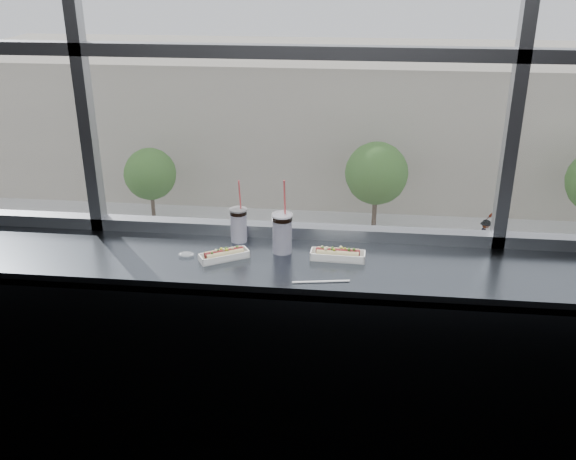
# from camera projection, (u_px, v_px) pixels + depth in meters

# --- Properties ---
(wall_back_lower) EXTENTS (6.00, 0.00, 6.00)m
(wall_back_lower) POSITION_uv_depth(u_px,v_px,m) (292.00, 330.00, 3.44)
(wall_back_lower) COLOR black
(wall_back_lower) RESTS_ON ground
(counter) EXTENTS (6.00, 0.55, 0.06)m
(counter) POSITION_uv_depth(u_px,v_px,m) (285.00, 265.00, 2.98)
(counter) COLOR #555C65
(counter) RESTS_ON ground
(counter_fascia) EXTENTS (6.00, 0.04, 1.04)m
(counter_fascia) POSITION_uv_depth(u_px,v_px,m) (279.00, 391.00, 2.95)
(counter_fascia) COLOR #555C65
(counter_fascia) RESTS_ON ground
(hotdog_tray_left) EXTENTS (0.24, 0.18, 0.06)m
(hotdog_tray_left) POSITION_uv_depth(u_px,v_px,m) (224.00, 255.00, 2.96)
(hotdog_tray_left) COLOR white
(hotdog_tray_left) RESTS_ON counter
(hotdog_tray_right) EXTENTS (0.25, 0.09, 0.06)m
(hotdog_tray_right) POSITION_uv_depth(u_px,v_px,m) (338.00, 254.00, 2.96)
(hotdog_tray_right) COLOR white
(hotdog_tray_right) RESTS_ON counter
(soda_cup_left) EXTENTS (0.09, 0.09, 0.32)m
(soda_cup_left) POSITION_uv_depth(u_px,v_px,m) (239.00, 223.00, 3.13)
(soda_cup_left) COLOR white
(soda_cup_left) RESTS_ON counter
(soda_cup_right) EXTENTS (0.10, 0.10, 0.37)m
(soda_cup_right) POSITION_uv_depth(u_px,v_px,m) (282.00, 231.00, 3.00)
(soda_cup_right) COLOR white
(soda_cup_right) RESTS_ON counter
(loose_straw) EXTENTS (0.25, 0.05, 0.01)m
(loose_straw) POSITION_uv_depth(u_px,v_px,m) (321.00, 282.00, 2.76)
(loose_straw) COLOR white
(loose_straw) RESTS_ON counter
(wrapper) EXTENTS (0.09, 0.06, 0.02)m
(wrapper) POSITION_uv_depth(u_px,v_px,m) (186.00, 254.00, 3.00)
(wrapper) COLOR silver
(wrapper) RESTS_ON counter
(plaza_ground) EXTENTS (120.00, 120.00, 0.00)m
(plaza_ground) POSITION_uv_depth(u_px,v_px,m) (354.00, 151.00, 47.71)
(plaza_ground) COLOR silver
(plaza_ground) RESTS_ON ground
(street_asphalt) EXTENTS (80.00, 10.00, 0.06)m
(street_asphalt) POSITION_uv_depth(u_px,v_px,m) (343.00, 311.00, 26.24)
(street_asphalt) COLOR black
(street_asphalt) RESTS_ON plaza_ground
(far_sidewalk) EXTENTS (80.00, 6.00, 0.04)m
(far_sidewalk) POSITION_uv_depth(u_px,v_px,m) (349.00, 233.00, 33.55)
(far_sidewalk) COLOR silver
(far_sidewalk) RESTS_ON plaza_ground
(far_building) EXTENTS (50.00, 14.00, 8.00)m
(far_building) POSITION_uv_depth(u_px,v_px,m) (355.00, 115.00, 41.12)
(far_building) COLOR #B0A897
(far_building) RESTS_ON plaza_ground
(car_far_a) EXTENTS (2.57, 5.61, 1.83)m
(car_far_a) POSITION_uv_depth(u_px,v_px,m) (157.00, 240.00, 30.45)
(car_far_a) COLOR black
(car_far_a) RESTS_ON street_asphalt
(car_near_c) EXTENTS (2.61, 5.90, 1.94)m
(car_near_c) POSITION_uv_depth(u_px,v_px,m) (332.00, 343.00, 22.22)
(car_near_c) COLOR #A00310
(car_near_c) RESTS_ON street_asphalt
(car_near_d) EXTENTS (3.62, 6.90, 2.19)m
(car_near_d) POSITION_uv_depth(u_px,v_px,m) (514.00, 352.00, 21.54)
(car_near_d) COLOR white
(car_near_d) RESTS_ON street_asphalt
(car_near_b) EXTENTS (3.54, 6.94, 2.22)m
(car_near_b) POSITION_uv_depth(u_px,v_px,m) (137.00, 328.00, 22.89)
(car_near_b) COLOR black
(car_near_b) RESTS_ON street_asphalt
(car_far_b) EXTENTS (2.89, 6.46, 2.12)m
(car_far_b) POSITION_uv_depth(u_px,v_px,m) (369.00, 247.00, 29.36)
(car_far_b) COLOR #AE1200
(car_far_b) RESTS_ON street_asphalt
(pedestrian_d) EXTENTS (0.87, 0.66, 1.97)m
(pedestrian_d) POSITION_uv_depth(u_px,v_px,m) (496.00, 218.00, 32.86)
(pedestrian_d) COLOR #66605B
(pedestrian_d) RESTS_ON far_sidewalk
(pedestrian_c) EXTENTS (0.61, 0.81, 1.83)m
(pedestrian_c) POSITION_uv_depth(u_px,v_px,m) (485.00, 232.00, 31.43)
(pedestrian_c) COLOR #66605B
(pedestrian_c) RESTS_ON far_sidewalk
(tree_left) EXTENTS (2.73, 2.73, 4.27)m
(tree_left) POSITION_uv_depth(u_px,v_px,m) (150.00, 174.00, 33.50)
(tree_left) COLOR #47382B
(tree_left) RESTS_ON far_sidewalk
(tree_center) EXTENTS (3.18, 3.18, 4.96)m
(tree_center) POSITION_uv_depth(u_px,v_px,m) (376.00, 173.00, 32.10)
(tree_center) COLOR #47382B
(tree_center) RESTS_ON far_sidewalk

